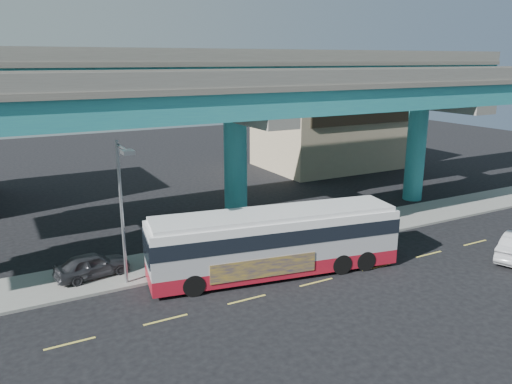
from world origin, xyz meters
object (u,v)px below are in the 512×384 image
transit_bus (275,240)px  stop_sign (291,216)px  street_lamp (123,194)px  parked_car (92,265)px

transit_bus → stop_sign: bearing=53.4°
street_lamp → stop_sign: (9.86, 0.72, -2.77)m
parked_car → stop_sign: 11.39m
transit_bus → stop_sign: size_ratio=5.03×
transit_bus → stop_sign: transit_bus is taller
stop_sign → parked_car: bearing=-172.1°
transit_bus → street_lamp: bearing=176.4°
street_lamp → transit_bus: bearing=-13.1°
transit_bus → street_lamp: 8.11m
street_lamp → stop_sign: size_ratio=2.68×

